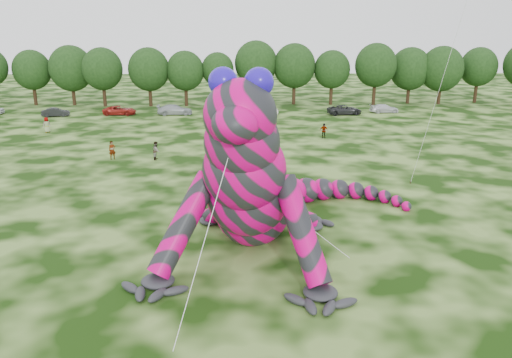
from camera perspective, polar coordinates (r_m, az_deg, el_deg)
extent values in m
plane|color=#16330A|center=(29.36, -11.12, -8.10)|extent=(240.00, 240.00, 0.00)
cylinder|color=silver|center=(40.46, 20.14, 9.33)|extent=(0.02, 0.02, 15.74)
cylinder|color=#382314|center=(42.96, 17.23, -0.34)|extent=(0.08, 0.08, 0.24)
imported|color=black|center=(78.76, -21.93, 7.09)|extent=(4.02, 2.04, 1.26)
imported|color=maroon|center=(77.30, -15.31, 7.57)|extent=(4.87, 2.32, 1.34)
imported|color=#A1A6AB|center=(75.72, -9.27, 7.82)|extent=(5.27, 2.42, 1.49)
imported|color=navy|center=(76.50, -2.63, 8.07)|extent=(4.21, 2.05, 1.38)
imported|color=#B8B5A8|center=(74.26, 0.80, 7.87)|extent=(4.74, 2.24, 1.50)
imported|color=#272729|center=(76.01, 10.09, 7.79)|extent=(5.34, 2.96, 1.41)
imported|color=silver|center=(79.14, 14.45, 7.81)|extent=(4.57, 2.32, 1.27)
imported|color=gray|center=(66.69, -22.80, 5.72)|extent=(1.09, 1.04, 1.88)
imported|color=gray|center=(50.57, -16.11, 3.19)|extent=(0.79, 0.70, 1.82)
imported|color=gray|center=(58.85, 7.75, 5.49)|extent=(1.02, 0.43, 1.74)
imported|color=gray|center=(49.45, -11.32, 3.21)|extent=(0.74, 0.91, 1.78)
imported|color=gray|center=(44.85, -5.36, 2.10)|extent=(1.02, 1.77, 1.81)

